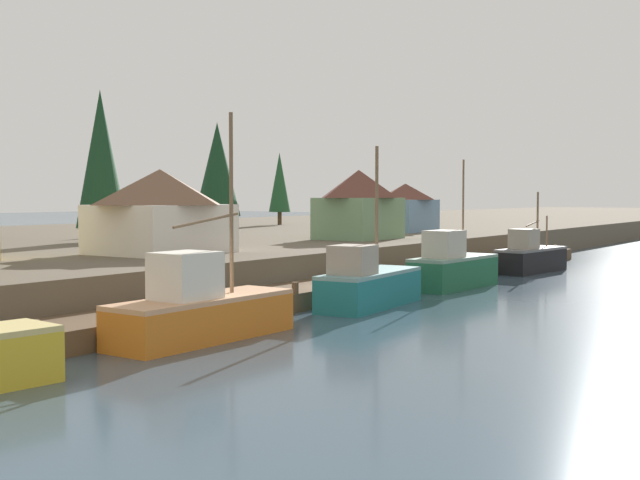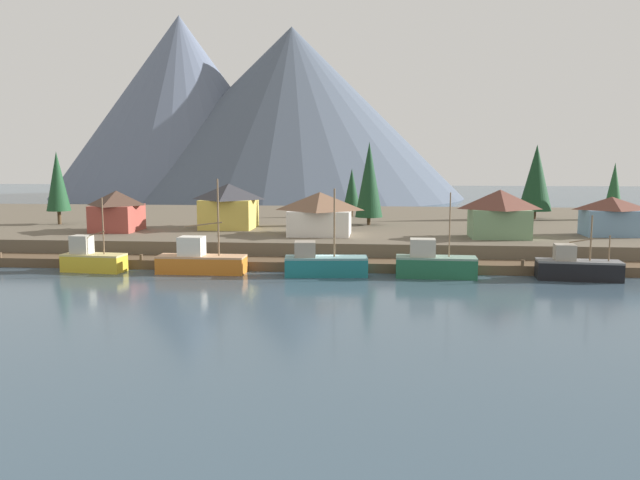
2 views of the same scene
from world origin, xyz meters
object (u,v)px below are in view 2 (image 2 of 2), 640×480
object	(u,v)px
fishing_boat_teal	(323,264)
conifer_near_left	(369,180)
conifer_near_right	(536,178)
conifer_mid_right	(57,181)
house_white	(320,213)
fishing_boat_green	(434,264)
fishing_boat_black	(577,268)
house_blue	(611,216)
fishing_boat_yellow	(92,259)
house_red	(117,210)
conifer_back_left	(352,189)
house_green	(499,213)
house_yellow	(229,205)
fishing_boat_orange	(200,261)
conifer_mid_left	(614,186)

from	to	relation	value
fishing_boat_teal	conifer_near_left	world-z (taller)	conifer_near_left
conifer_near_right	conifer_mid_right	size ratio (longest dim) A/B	1.11
house_white	conifer_near_right	world-z (taller)	conifer_near_right
fishing_boat_green	conifer_near_left	bearing A→B (deg)	106.97
fishing_boat_black	house_blue	xyz separation A→B (m)	(8.65, 16.12, 3.73)
fishing_boat_yellow	house_red	size ratio (longest dim) A/B	1.22
house_white	conifer_back_left	world-z (taller)	conifer_back_left
fishing_boat_yellow	conifer_mid_right	world-z (taller)	conifer_mid_right
conifer_near_left	fishing_boat_green	bearing A→B (deg)	-75.08
house_white	house_green	world-z (taller)	house_green
house_yellow	house_white	size ratio (longest dim) A/B	0.93
fishing_boat_green	house_red	world-z (taller)	fishing_boat_green
fishing_boat_teal	house_green	distance (m)	23.97
conifer_near_left	conifer_near_right	size ratio (longest dim) A/B	1.01
house_red	house_blue	xyz separation A→B (m)	(61.72, 0.67, -0.25)
conifer_mid_right	fishing_boat_teal	bearing A→B (deg)	-30.10
house_red	house_yellow	world-z (taller)	house_yellow
house_blue	conifer_mid_right	xyz separation A→B (m)	(-73.49, 6.83, 3.70)
house_yellow	conifer_back_left	bearing A→B (deg)	49.99
conifer_back_left	fishing_boat_orange	bearing A→B (deg)	-109.95
conifer_near_left	house_yellow	bearing A→B (deg)	-162.01
house_yellow	house_green	xyz separation A→B (m)	(34.25, -7.34, -0.15)
house_green	conifer_near_right	size ratio (longest dim) A/B	0.61
fishing_boat_orange	fishing_boat_teal	size ratio (longest dim) A/B	1.10
fishing_boat_black	fishing_boat_teal	bearing A→B (deg)	-174.48
fishing_boat_orange	fishing_boat_green	xyz separation A→B (m)	(23.98, -0.07, 0.07)
house_white	conifer_near_right	xyz separation A→B (m)	(31.24, 23.20, 3.72)
fishing_boat_yellow	house_white	bearing A→B (deg)	37.22
fishing_boat_yellow	conifer_mid_right	distance (m)	28.56
conifer_mid_right	fishing_boat_orange	bearing A→B (deg)	-40.12
fishing_boat_orange	fishing_boat_green	distance (m)	23.98
house_white	fishing_boat_orange	bearing A→B (deg)	-129.12
house_green	fishing_boat_teal	bearing A→B (deg)	-146.56
house_yellow	house_blue	world-z (taller)	house_yellow
fishing_boat_yellow	conifer_mid_right	xyz separation A→B (m)	(-15.43, 22.89, 7.34)
fishing_boat_yellow	house_blue	bearing A→B (deg)	21.32
house_yellow	house_white	distance (m)	14.28
house_red	conifer_near_left	xyz separation A→B (m)	(32.27, 10.76, 3.70)
conifer_mid_left	conifer_back_left	size ratio (longest dim) A/B	1.13
conifer_mid_left	house_green	bearing A→B (deg)	-131.01
fishing_boat_black	house_white	xyz separation A→B (m)	(-26.60, 13.96, 3.99)
fishing_boat_yellow	house_green	world-z (taller)	house_green
fishing_boat_black	house_blue	size ratio (longest dim) A/B	1.20
fishing_boat_orange	conifer_near_left	xyz separation A→B (m)	(17.02, 26.04, 7.58)
house_white	house_yellow	bearing A→B (deg)	154.29
fishing_boat_black	house_red	bearing A→B (deg)	168.82
fishing_boat_black	conifer_mid_left	world-z (taller)	conifer_mid_left
house_red	fishing_boat_orange	bearing A→B (deg)	-45.05
house_red	conifer_near_right	bearing A→B (deg)	20.61
fishing_boat_yellow	fishing_boat_black	xyz separation A→B (m)	(49.41, -0.06, -0.08)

